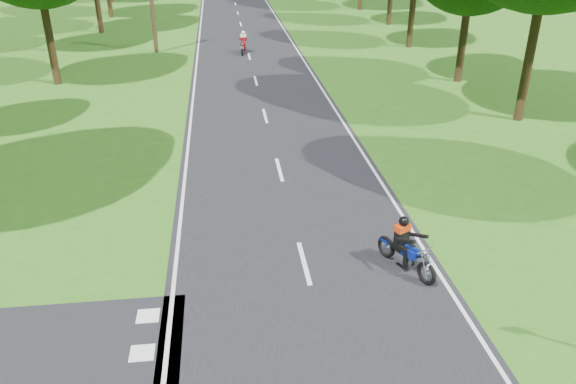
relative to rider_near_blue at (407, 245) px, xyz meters
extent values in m
plane|color=#2A6116|center=(-2.49, -1.40, -0.74)|extent=(160.00, 160.00, 0.00)
cube|color=black|center=(-2.49, 48.60, -0.73)|extent=(7.00, 140.00, 0.02)
cube|color=silver|center=(-2.49, 0.60, -0.72)|extent=(0.12, 2.00, 0.01)
cube|color=silver|center=(-2.49, 6.60, -0.72)|extent=(0.12, 2.00, 0.01)
cube|color=silver|center=(-2.49, 12.60, -0.72)|extent=(0.12, 2.00, 0.01)
cube|color=silver|center=(-2.49, 18.60, -0.72)|extent=(0.12, 2.00, 0.01)
cube|color=silver|center=(-2.49, 24.60, -0.72)|extent=(0.12, 2.00, 0.01)
cube|color=silver|center=(-2.49, 30.60, -0.72)|extent=(0.12, 2.00, 0.01)
cube|color=silver|center=(-2.49, 36.60, -0.72)|extent=(0.12, 2.00, 0.01)
cube|color=silver|center=(-2.49, 42.60, -0.72)|extent=(0.12, 2.00, 0.01)
cube|color=silver|center=(-2.49, 48.60, -0.72)|extent=(0.12, 2.00, 0.01)
cube|color=silver|center=(-5.79, 48.60, -0.72)|extent=(0.10, 140.00, 0.01)
cube|color=silver|center=(0.81, 48.60, -0.72)|extent=(0.10, 140.00, 0.01)
cube|color=silver|center=(-6.29, -2.30, -0.72)|extent=(0.50, 0.50, 0.01)
cube|color=silver|center=(-6.29, -1.10, -0.72)|extent=(0.50, 0.50, 0.01)
cylinder|color=black|center=(-13.06, 19.36, 1.21)|extent=(0.40, 0.40, 3.91)
cylinder|color=black|center=(-15.42, 27.79, 1.15)|extent=(0.40, 0.40, 3.79)
cylinder|color=black|center=(-13.31, 34.20, 1.42)|extent=(0.40, 0.40, 4.32)
cylinder|color=black|center=(8.58, 10.80, 1.54)|extent=(0.40, 0.40, 4.56)
cylinder|color=black|center=(8.44, 17.29, 1.00)|extent=(0.40, 0.40, 3.49)
cylinder|color=black|center=(8.58, 26.18, 1.10)|extent=(0.40, 0.40, 3.69)
cylinder|color=black|center=(9.68, 35.02, 1.13)|extent=(0.40, 0.40, 3.74)
camera|label=1|loc=(-4.38, -11.47, 7.35)|focal=35.00mm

